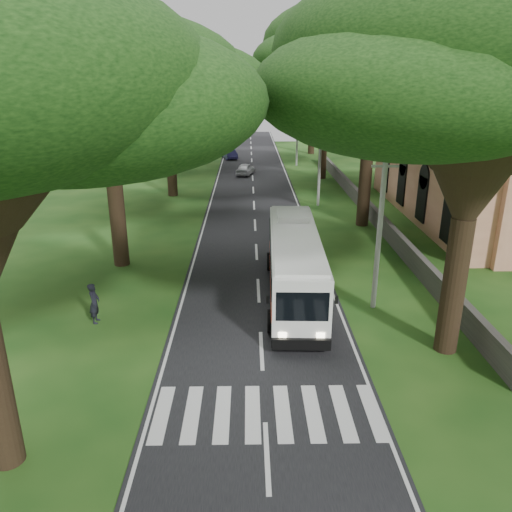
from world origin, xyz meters
TOP-DOWN VIEW (x-y plane):
  - ground at (0.00, 0.00)m, footprint 140.00×140.00m
  - road at (0.00, 25.00)m, footprint 8.00×120.00m
  - crosswalk at (0.00, -2.00)m, footprint 8.00×3.00m
  - property_wall at (9.00, 24.00)m, footprint 0.35×50.00m
  - church at (17.86, 21.55)m, footprint 14.00×24.00m
  - pole_near at (5.50, 6.00)m, footprint 1.60×0.24m
  - pole_mid at (5.50, 26.00)m, footprint 1.60×0.24m
  - pole_far at (5.50, 46.00)m, footprint 1.60×0.24m
  - tree_l_mida at (-8.00, 12.00)m, footprint 14.68×14.68m
  - tree_l_midb at (-7.50, 30.00)m, footprint 13.03×13.03m
  - tree_l_far at (-8.50, 48.00)m, footprint 13.59×13.59m
  - tree_r_near at (7.50, 2.00)m, footprint 14.44×14.44m
  - tree_r_mida at (8.00, 20.00)m, footprint 14.95×14.95m
  - tree_r_midb at (7.50, 38.00)m, footprint 13.25×13.25m
  - tree_r_far at (8.50, 56.00)m, footprint 13.15×13.15m
  - coach_bus at (1.77, 7.37)m, footprint 2.97×11.39m
  - distant_car_a at (-0.80, 39.97)m, footprint 2.35×4.01m
  - distant_car_b at (-3.00, 51.61)m, footprint 2.49×4.41m
  - pedestrian at (-7.43, 4.64)m, footprint 0.46×0.69m

SIDE VIEW (x-z plane):
  - ground at x=0.00m, z-range 0.00..0.00m
  - crosswalk at x=0.00m, z-range -0.01..0.01m
  - road at x=0.00m, z-range -0.01..0.03m
  - property_wall at x=9.00m, z-range 0.00..1.20m
  - distant_car_a at x=-0.80m, z-range 0.03..1.31m
  - distant_car_b at x=-3.00m, z-range 0.03..1.41m
  - pedestrian at x=-7.43m, z-range 0.00..1.88m
  - coach_bus at x=1.77m, z-range 0.13..3.46m
  - pole_near at x=5.50m, z-range 0.18..8.18m
  - pole_mid at x=5.50m, z-range 0.18..8.18m
  - pole_far at x=5.50m, z-range 0.18..8.18m
  - church at x=17.86m, z-range -0.89..10.71m
  - tree_l_midb at x=-7.50m, z-range 3.78..17.17m
  - tree_l_mida at x=-8.00m, z-range 3.72..17.56m
  - tree_r_midb at x=7.50m, z-range 3.85..17.45m
  - tree_l_far at x=-8.50m, z-range 3.88..17.68m
  - tree_r_near at x=7.50m, z-range 4.01..18.37m
  - tree_r_far at x=8.50m, z-range 4.20..18.52m
  - tree_r_mida at x=8.00m, z-range 4.59..20.36m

